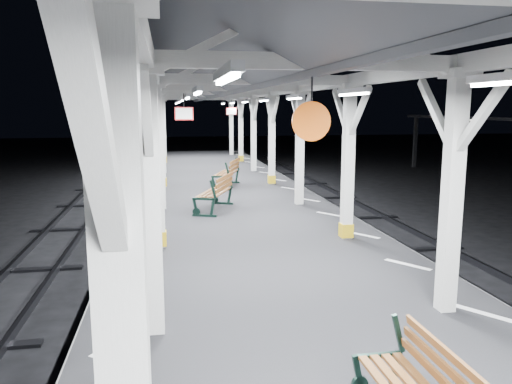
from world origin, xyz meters
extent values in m
plane|color=black|center=(0.00, 0.00, 0.00)|extent=(120.00, 120.00, 0.00)
cube|color=black|center=(0.00, 0.00, 0.50)|extent=(6.00, 50.00, 1.00)
cube|color=silver|center=(-2.45, 0.00, 1.00)|extent=(1.00, 48.00, 0.01)
cube|color=silver|center=(2.45, 0.00, 1.00)|extent=(1.00, 48.00, 0.01)
cube|color=#2D2D33|center=(-4.45, 0.00, 0.08)|extent=(0.08, 60.00, 0.16)
cube|color=#2D2D33|center=(4.45, 0.00, 0.08)|extent=(0.08, 60.00, 0.16)
cube|color=silver|center=(-2.00, -5.45, 3.75)|extent=(0.10, 0.99, 0.99)
cube|color=silver|center=(-2.00, -6.55, 3.75)|extent=(0.10, 0.99, 0.99)
cube|color=silver|center=(-2.00, -2.00, 2.60)|extent=(0.22, 0.22, 3.20)
cube|color=silver|center=(-2.00, -2.00, 4.26)|extent=(0.40, 0.40, 0.12)
cube|color=silver|center=(-2.00, -1.45, 3.75)|extent=(0.10, 0.99, 0.99)
cube|color=silver|center=(-2.00, -2.55, 3.75)|extent=(0.10, 0.99, 0.99)
cube|color=silver|center=(-2.00, 2.00, 2.60)|extent=(0.22, 0.22, 3.20)
cube|color=silver|center=(-2.00, 2.00, 4.26)|extent=(0.40, 0.40, 0.12)
cube|color=gold|center=(-2.00, 2.00, 1.18)|extent=(0.26, 0.26, 0.30)
cube|color=silver|center=(-2.00, 2.55, 3.75)|extent=(0.10, 0.99, 0.99)
cube|color=silver|center=(-2.00, 1.45, 3.75)|extent=(0.10, 0.99, 0.99)
cube|color=silver|center=(-2.00, 6.00, 2.60)|extent=(0.22, 0.22, 3.20)
cube|color=silver|center=(-2.00, 6.00, 4.26)|extent=(0.40, 0.40, 0.12)
cube|color=silver|center=(-2.00, 6.55, 3.75)|extent=(0.10, 0.99, 0.99)
cube|color=silver|center=(-2.00, 5.45, 3.75)|extent=(0.10, 0.99, 0.99)
cube|color=silver|center=(-2.00, 10.00, 2.60)|extent=(0.22, 0.22, 3.20)
cube|color=silver|center=(-2.00, 10.00, 4.26)|extent=(0.40, 0.40, 0.12)
cube|color=gold|center=(-2.00, 10.00, 1.18)|extent=(0.26, 0.26, 0.30)
cube|color=silver|center=(-2.00, 10.55, 3.75)|extent=(0.10, 0.99, 0.99)
cube|color=silver|center=(-2.00, 9.45, 3.75)|extent=(0.10, 0.99, 0.99)
cube|color=silver|center=(-2.00, 14.00, 2.60)|extent=(0.22, 0.22, 3.20)
cube|color=silver|center=(-2.00, 14.00, 4.26)|extent=(0.40, 0.40, 0.12)
cube|color=silver|center=(-2.00, 14.55, 3.75)|extent=(0.10, 0.99, 0.99)
cube|color=silver|center=(-2.00, 13.45, 3.75)|extent=(0.10, 0.99, 0.99)
cube|color=silver|center=(-2.00, 18.00, 2.60)|extent=(0.22, 0.22, 3.20)
cube|color=silver|center=(-2.00, 18.00, 4.26)|extent=(0.40, 0.40, 0.12)
cube|color=gold|center=(-2.00, 18.00, 1.18)|extent=(0.26, 0.26, 0.30)
cube|color=silver|center=(-2.00, 18.55, 3.75)|extent=(0.10, 0.99, 0.99)
cube|color=silver|center=(-2.00, 17.45, 3.75)|extent=(0.10, 0.99, 0.99)
cube|color=silver|center=(-2.00, 22.00, 2.60)|extent=(0.22, 0.22, 3.20)
cube|color=silver|center=(-2.00, 22.00, 4.26)|extent=(0.40, 0.40, 0.12)
cube|color=silver|center=(-2.00, 22.55, 3.75)|extent=(0.10, 0.99, 0.99)
cube|color=silver|center=(-2.00, 21.45, 3.75)|extent=(0.10, 0.99, 0.99)
cube|color=silver|center=(2.00, -2.00, 2.60)|extent=(0.22, 0.22, 3.20)
cube|color=silver|center=(2.00, -2.00, 4.26)|extent=(0.40, 0.40, 0.12)
cube|color=silver|center=(2.00, -1.45, 3.75)|extent=(0.10, 0.99, 0.99)
cube|color=silver|center=(2.00, -2.55, 3.75)|extent=(0.10, 0.99, 0.99)
cube|color=silver|center=(2.00, 2.00, 2.60)|extent=(0.22, 0.22, 3.20)
cube|color=silver|center=(2.00, 2.00, 4.26)|extent=(0.40, 0.40, 0.12)
cube|color=gold|center=(2.00, 2.00, 1.18)|extent=(0.26, 0.26, 0.30)
cube|color=silver|center=(2.00, 2.55, 3.75)|extent=(0.10, 0.99, 0.99)
cube|color=silver|center=(2.00, 1.45, 3.75)|extent=(0.10, 0.99, 0.99)
cube|color=silver|center=(2.00, 6.00, 2.60)|extent=(0.22, 0.22, 3.20)
cube|color=silver|center=(2.00, 6.00, 4.26)|extent=(0.40, 0.40, 0.12)
cube|color=silver|center=(2.00, 6.55, 3.75)|extent=(0.10, 0.99, 0.99)
cube|color=silver|center=(2.00, 5.45, 3.75)|extent=(0.10, 0.99, 0.99)
cube|color=silver|center=(2.00, 10.00, 2.60)|extent=(0.22, 0.22, 3.20)
cube|color=silver|center=(2.00, 10.00, 4.26)|extent=(0.40, 0.40, 0.12)
cube|color=gold|center=(2.00, 10.00, 1.18)|extent=(0.26, 0.26, 0.30)
cube|color=silver|center=(2.00, 10.55, 3.75)|extent=(0.10, 0.99, 0.99)
cube|color=silver|center=(2.00, 9.45, 3.75)|extent=(0.10, 0.99, 0.99)
cube|color=silver|center=(2.00, 14.00, 2.60)|extent=(0.22, 0.22, 3.20)
cube|color=silver|center=(2.00, 14.00, 4.26)|extent=(0.40, 0.40, 0.12)
cube|color=silver|center=(2.00, 14.55, 3.75)|extent=(0.10, 0.99, 0.99)
cube|color=silver|center=(2.00, 13.45, 3.75)|extent=(0.10, 0.99, 0.99)
cube|color=silver|center=(2.00, 18.00, 2.60)|extent=(0.22, 0.22, 3.20)
cube|color=silver|center=(2.00, 18.00, 4.26)|extent=(0.40, 0.40, 0.12)
cube|color=gold|center=(2.00, 18.00, 1.18)|extent=(0.26, 0.26, 0.30)
cube|color=silver|center=(2.00, 18.55, 3.75)|extent=(0.10, 0.99, 0.99)
cube|color=silver|center=(2.00, 17.45, 3.75)|extent=(0.10, 0.99, 0.99)
cube|color=silver|center=(2.00, 22.00, 2.60)|extent=(0.22, 0.22, 3.20)
cube|color=silver|center=(2.00, 22.00, 4.26)|extent=(0.40, 0.40, 0.12)
cube|color=silver|center=(2.00, 22.55, 3.75)|extent=(0.10, 0.99, 0.99)
cube|color=silver|center=(2.00, 21.45, 3.75)|extent=(0.10, 0.99, 0.99)
cube|color=silver|center=(-2.00, 0.00, 4.38)|extent=(0.18, 48.00, 0.24)
cube|color=silver|center=(2.00, 0.00, 4.38)|extent=(0.18, 48.00, 0.24)
cube|color=silver|center=(0.00, -2.00, 4.38)|extent=(4.20, 0.14, 0.20)
cube|color=silver|center=(0.00, 2.00, 4.38)|extent=(4.20, 0.14, 0.20)
cube|color=silver|center=(0.00, 6.00, 4.38)|extent=(4.20, 0.14, 0.20)
cube|color=silver|center=(0.00, 10.00, 4.38)|extent=(4.20, 0.14, 0.20)
cube|color=silver|center=(0.00, 14.00, 4.38)|extent=(4.20, 0.14, 0.20)
cube|color=silver|center=(0.00, 18.00, 4.38)|extent=(4.20, 0.14, 0.20)
cube|color=silver|center=(0.00, 22.00, 4.38)|extent=(4.20, 0.14, 0.20)
cube|color=silver|center=(0.00, 0.00, 5.30)|extent=(0.16, 48.00, 0.20)
cube|color=#45474C|center=(-1.30, 0.00, 4.92)|extent=(2.80, 49.00, 1.45)
cube|color=#45474C|center=(1.30, 0.00, 4.92)|extent=(2.80, 49.00, 1.45)
cube|color=silver|center=(-1.30, -4.00, 4.10)|extent=(0.10, 1.35, 0.08)
cube|color=white|center=(-1.30, -4.00, 4.05)|extent=(0.05, 1.25, 0.05)
cube|color=silver|center=(-1.30, 0.00, 4.10)|extent=(0.10, 1.35, 0.08)
cube|color=white|center=(-1.30, 0.00, 4.05)|extent=(0.05, 1.25, 0.05)
cube|color=silver|center=(-1.30, 4.00, 4.10)|extent=(0.10, 1.35, 0.08)
cube|color=white|center=(-1.30, 4.00, 4.05)|extent=(0.05, 1.25, 0.05)
cube|color=silver|center=(-1.30, 8.00, 4.10)|extent=(0.10, 1.35, 0.08)
cube|color=white|center=(-1.30, 8.00, 4.05)|extent=(0.05, 1.25, 0.05)
cube|color=silver|center=(-1.30, 12.00, 4.10)|extent=(0.10, 1.35, 0.08)
cube|color=white|center=(-1.30, 12.00, 4.05)|extent=(0.05, 1.25, 0.05)
cube|color=silver|center=(-1.30, 16.00, 4.10)|extent=(0.10, 1.35, 0.08)
cube|color=white|center=(-1.30, 16.00, 4.05)|extent=(0.05, 1.25, 0.05)
cube|color=silver|center=(-1.30, 20.00, 4.10)|extent=(0.10, 1.35, 0.08)
cube|color=white|center=(-1.30, 20.00, 4.05)|extent=(0.05, 1.25, 0.05)
cube|color=silver|center=(1.30, 0.00, 4.10)|extent=(0.10, 1.35, 0.08)
cube|color=white|center=(1.30, 0.00, 4.05)|extent=(0.05, 1.25, 0.05)
cube|color=silver|center=(1.30, 4.00, 4.10)|extent=(0.10, 1.35, 0.08)
cube|color=white|center=(1.30, 4.00, 4.05)|extent=(0.05, 1.25, 0.05)
cube|color=silver|center=(1.30, 8.00, 4.10)|extent=(0.10, 1.35, 0.08)
cube|color=white|center=(1.30, 8.00, 4.05)|extent=(0.05, 1.25, 0.05)
cube|color=silver|center=(1.30, 12.00, 4.10)|extent=(0.10, 1.35, 0.08)
cube|color=white|center=(1.30, 12.00, 4.05)|extent=(0.05, 1.25, 0.05)
cube|color=silver|center=(1.30, 16.00, 4.10)|extent=(0.10, 1.35, 0.08)
cube|color=white|center=(1.30, 16.00, 4.05)|extent=(0.05, 1.25, 0.05)
cube|color=silver|center=(1.30, 20.00, 4.10)|extent=(0.10, 1.35, 0.08)
cube|color=white|center=(1.30, 20.00, 4.05)|extent=(0.05, 1.25, 0.05)
cylinder|color=black|center=(0.00, -2.00, 4.05)|extent=(0.02, 0.02, 0.30)
cylinder|color=#D6520B|center=(0.00, -2.00, 3.65)|extent=(0.50, 0.04, 0.50)
cylinder|color=black|center=(-1.33, 5.67, 4.02)|extent=(0.02, 0.02, 0.36)
cube|color=red|center=(-1.33, 5.67, 3.67)|extent=(0.50, 0.03, 0.35)
cube|color=white|center=(-1.33, 5.67, 3.67)|extent=(0.44, 0.04, 0.29)
cylinder|color=black|center=(1.22, 15.66, 4.02)|extent=(0.02, 0.02, 0.36)
cube|color=red|center=(1.22, 15.66, 3.67)|extent=(0.50, 0.03, 0.35)
cube|color=white|center=(1.22, 15.66, 3.67)|extent=(0.44, 0.05, 0.29)
cube|color=black|center=(14.00, 22.00, 1.65)|extent=(0.20, 0.20, 3.30)
sphere|color=silver|center=(14.00, 16.00, 3.22)|extent=(0.20, 0.20, 0.20)
sphere|color=silver|center=(14.00, 22.00, 3.22)|extent=(0.20, 0.20, 0.20)
cube|color=black|center=(0.01, -3.78, 1.21)|extent=(0.14, 0.05, 0.42)
cube|color=black|center=(0.39, -3.78, 1.21)|extent=(0.13, 0.05, 0.42)
cube|color=black|center=(0.41, -3.78, 1.61)|extent=(0.15, 0.05, 0.40)
cube|color=brown|center=(0.45, -4.52, 1.54)|extent=(0.05, 1.39, 0.09)
cube|color=brown|center=(0.47, -4.52, 1.66)|extent=(0.05, 1.39, 0.09)
cube|color=brown|center=(0.49, -4.52, 1.78)|extent=(0.05, 1.39, 0.09)
cube|color=black|center=(-0.90, 4.70, 1.03)|extent=(0.64, 0.30, 0.07)
cube|color=black|center=(-1.12, 4.79, 1.25)|extent=(0.18, 0.11, 0.51)
cube|color=black|center=(-0.69, 4.62, 1.25)|extent=(0.16, 0.11, 0.51)
cube|color=black|center=(-0.67, 4.61, 1.74)|extent=(0.19, 0.12, 0.48)
cube|color=black|center=(-0.25, 6.35, 1.03)|extent=(0.64, 0.30, 0.07)
cube|color=black|center=(-0.48, 6.43, 1.25)|extent=(0.18, 0.11, 0.51)
cube|color=black|center=(-0.04, 6.26, 1.25)|extent=(0.16, 0.11, 0.51)
cube|color=black|center=(-0.02, 6.26, 1.74)|extent=(0.19, 0.12, 0.48)
cube|color=brown|center=(-0.78, 5.61, 1.50)|extent=(0.71, 1.60, 0.04)
cube|color=brown|center=(-0.64, 5.55, 1.50)|extent=(0.71, 1.60, 0.04)
cube|color=brown|center=(-0.51, 5.50, 1.50)|extent=(0.71, 1.60, 0.04)
cube|color=brown|center=(-0.38, 5.45, 1.50)|extent=(0.71, 1.60, 0.04)
cube|color=brown|center=(-0.31, 5.42, 1.65)|extent=(0.67, 1.58, 0.10)
cube|color=brown|center=(-0.29, 5.41, 1.79)|extent=(0.67, 1.58, 0.10)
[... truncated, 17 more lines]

